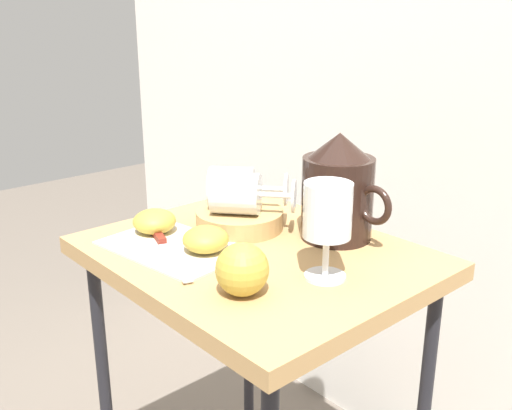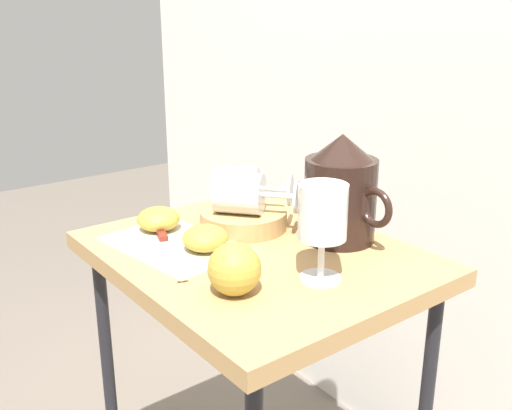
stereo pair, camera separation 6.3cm
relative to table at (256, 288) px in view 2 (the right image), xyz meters
name	(u,v)px [view 2 (the right image)]	position (x,y,z in m)	size (l,w,h in m)	color
curtain_drape	(457,31)	(0.00, 0.52, 0.42)	(2.40, 0.03, 2.08)	silver
table	(256,288)	(0.00, 0.00, 0.00)	(0.56, 0.46, 0.69)	#AD8451
linen_napkin	(175,245)	(-0.10, -0.10, 0.07)	(0.24, 0.16, 0.00)	beige
basket_tray	(243,219)	(-0.10, 0.05, 0.09)	(0.16, 0.16, 0.04)	tan
pitcher	(341,198)	(0.05, 0.15, 0.15)	(0.18, 0.13, 0.19)	black
wine_glass_upright	(323,217)	(0.15, 0.01, 0.17)	(0.07, 0.07, 0.15)	silver
wine_glass_tipped_near	(238,187)	(-0.12, 0.05, 0.15)	(0.15, 0.15, 0.08)	silver
wine_glass_tipped_far	(242,193)	(-0.09, 0.03, 0.15)	(0.16, 0.15, 0.08)	silver
apple_half_left	(158,219)	(-0.17, -0.09, 0.10)	(0.08, 0.08, 0.04)	#B29938
apple_half_right	(205,238)	(-0.04, -0.07, 0.10)	(0.08, 0.08, 0.04)	#B29938
apple_whole	(234,269)	(0.11, -0.13, 0.11)	(0.08, 0.08, 0.08)	#B29938
knife	(164,241)	(-0.11, -0.11, 0.08)	(0.23, 0.09, 0.01)	silver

